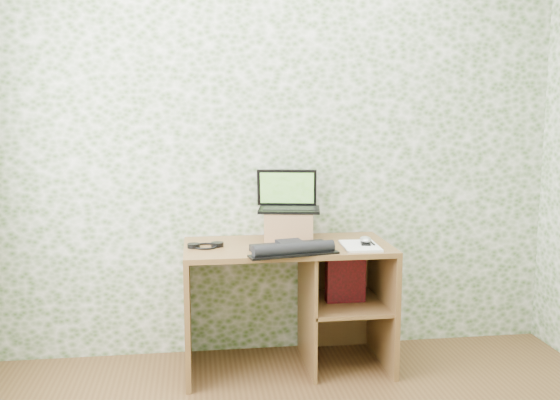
{
  "coord_description": "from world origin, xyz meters",
  "views": [
    {
      "loc": [
        -0.53,
        -2.09,
        1.55
      ],
      "look_at": [
        -0.05,
        1.39,
        1.02
      ],
      "focal_mm": 40.0,
      "sensor_mm": 36.0,
      "label": 1
    }
  ],
  "objects": [
    {
      "name": "red_box",
      "position": [
        0.35,
        1.44,
        0.53
      ],
      "size": [
        0.23,
        0.08,
        0.28
      ],
      "primitive_type": "cube",
      "rotation": [
        0.0,
        0.0,
        0.01
      ],
      "color": "maroon",
      "rests_on": "desk"
    },
    {
      "name": "headphones",
      "position": [
        -0.48,
        1.43,
        0.76
      ],
      "size": [
        0.21,
        0.16,
        0.03
      ],
      "rotation": [
        0.0,
        0.0,
        0.11
      ],
      "color": "black",
      "rests_on": "desk"
    },
    {
      "name": "pen",
      "position": [
        0.48,
        1.35,
        0.77
      ],
      "size": [
        0.01,
        0.14,
        0.01
      ],
      "primitive_type": "cylinder",
      "rotation": [
        1.57,
        0.0,
        -0.04
      ],
      "color": "black",
      "rests_on": "notepad"
    },
    {
      "name": "riser",
      "position": [
        0.03,
        1.58,
        0.84
      ],
      "size": [
        0.33,
        0.29,
        0.17
      ],
      "primitive_type": "cube",
      "rotation": [
        0.0,
        0.0,
        -0.18
      ],
      "color": "brown",
      "rests_on": "desk"
    },
    {
      "name": "desk",
      "position": [
        0.08,
        1.47,
        0.48
      ],
      "size": [
        1.2,
        0.6,
        0.75
      ],
      "color": "brown",
      "rests_on": "floor"
    },
    {
      "name": "notepad",
      "position": [
        0.41,
        1.32,
        0.76
      ],
      "size": [
        0.21,
        0.3,
        0.01
      ],
      "primitive_type": "cube",
      "rotation": [
        0.0,
        0.0,
        -0.04
      ],
      "color": "white",
      "rests_on": "desk"
    },
    {
      "name": "wall_back",
      "position": [
        0.0,
        1.75,
        1.3
      ],
      "size": [
        3.5,
        0.0,
        3.5
      ],
      "primitive_type": "plane",
      "rotation": [
        1.57,
        0.0,
        0.0
      ],
      "color": "silver",
      "rests_on": "ground"
    },
    {
      "name": "laptop",
      "position": [
        0.03,
        1.62,
        0.98
      ],
      "size": [
        0.41,
        0.32,
        0.24
      ],
      "rotation": [
        0.0,
        0.0,
        -0.18
      ],
      "color": "black",
      "rests_on": "riser"
    },
    {
      "name": "keyboard",
      "position": [
        -0.0,
        1.23,
        0.77
      ],
      "size": [
        0.51,
        0.34,
        0.07
      ],
      "rotation": [
        0.0,
        0.0,
        0.2
      ],
      "color": "black",
      "rests_on": "desk"
    },
    {
      "name": "mouse",
      "position": [
        0.44,
        1.33,
        0.78
      ],
      "size": [
        0.08,
        0.11,
        0.03
      ],
      "primitive_type": "ellipsoid",
      "rotation": [
        0.0,
        0.0,
        -0.2
      ],
      "color": "#BBBBBE",
      "rests_on": "notepad"
    }
  ]
}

